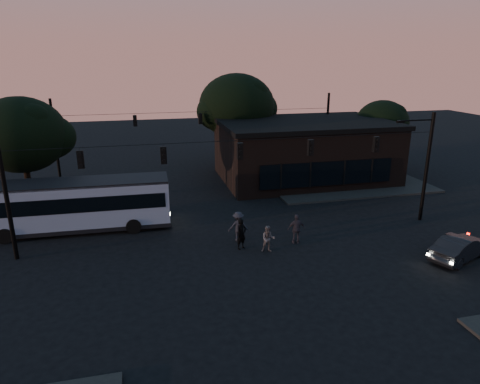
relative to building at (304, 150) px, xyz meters
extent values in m
plane|color=black|center=(-9.00, -15.97, -2.71)|extent=(120.00, 120.00, 0.00)
cube|color=black|center=(3.00, -1.97, -2.63)|extent=(14.00, 10.00, 0.15)
cube|color=black|center=(-23.00, -1.97, -2.63)|extent=(14.00, 10.00, 0.15)
cube|color=black|center=(0.00, 0.03, -0.21)|extent=(15.00, 10.00, 5.00)
cube|color=black|center=(0.00, 0.03, 2.49)|extent=(15.40, 10.40, 0.40)
cube|color=black|center=(0.00, -5.09, -0.91)|extent=(11.50, 0.18, 2.00)
cylinder|color=black|center=(-5.00, 6.03, -0.71)|extent=(0.44, 0.44, 4.00)
ellipsoid|color=black|center=(-5.00, 6.03, 3.49)|extent=(7.60, 7.60, 6.46)
cylinder|color=black|center=(9.00, 2.03, -1.21)|extent=(0.44, 0.44, 3.00)
ellipsoid|color=black|center=(9.00, 2.03, 1.94)|extent=(5.20, 5.20, 4.42)
cylinder|color=black|center=(-23.00, -2.97, -0.91)|extent=(0.44, 0.44, 3.60)
ellipsoid|color=black|center=(-23.00, -2.97, 2.87)|extent=(6.40, 6.40, 5.44)
cylinder|color=black|center=(-22.00, -11.97, 1.04)|extent=(0.24, 0.24, 7.50)
cylinder|color=black|center=(4.00, -11.97, 1.04)|extent=(0.24, 0.24, 7.50)
cylinder|color=black|center=(-9.00, -11.97, 3.49)|extent=(26.00, 0.03, 0.03)
cube|color=black|center=(-18.00, -11.97, 2.84)|extent=(0.34, 0.30, 1.00)
cube|color=black|center=(-13.50, -11.97, 2.84)|extent=(0.34, 0.30, 1.00)
cube|color=black|center=(-9.00, -11.97, 2.84)|extent=(0.34, 0.30, 1.00)
cube|color=black|center=(-4.50, -11.97, 2.84)|extent=(0.34, 0.30, 1.00)
cube|color=black|center=(0.00, -11.97, 2.84)|extent=(0.34, 0.30, 1.00)
cylinder|color=black|center=(-22.00, 4.03, 1.04)|extent=(0.24, 0.24, 7.50)
cylinder|color=black|center=(4.00, 4.03, 1.04)|extent=(0.24, 0.24, 7.50)
cylinder|color=black|center=(-9.00, 4.03, 3.29)|extent=(26.00, 0.03, 0.03)
cube|color=black|center=(-15.00, 4.03, 2.64)|extent=(0.34, 0.30, 1.00)
cube|color=black|center=(-9.00, 4.03, 2.64)|extent=(0.34, 0.30, 1.00)
cube|color=black|center=(-3.00, 4.03, 2.64)|extent=(0.34, 0.30, 1.00)
cube|color=#8088A3|center=(-19.02, -8.33, -0.84)|extent=(11.82, 2.98, 2.78)
cube|color=black|center=(-19.02, -8.33, -0.57)|extent=(11.35, 3.00, 0.96)
cube|color=black|center=(-19.02, -8.33, 0.55)|extent=(11.82, 2.98, 0.16)
cube|color=black|center=(-19.02, -8.33, -2.33)|extent=(11.92, 3.04, 0.27)
cylinder|color=black|center=(-23.17, -9.56, -2.23)|extent=(0.97, 0.29, 0.96)
cylinder|color=black|center=(-23.10, -6.89, -2.23)|extent=(0.97, 0.29, 0.96)
cylinder|color=black|center=(-15.53, -9.76, -2.23)|extent=(0.97, 0.29, 0.96)
cylinder|color=black|center=(-15.46, -7.09, -2.23)|extent=(0.97, 0.29, 0.96)
imported|color=black|center=(2.30, -17.84, -2.01)|extent=(4.46, 3.03, 1.39)
imported|color=black|center=(-9.32, -13.65, -1.77)|extent=(0.82, 0.73, 1.87)
imported|color=#50494A|center=(-7.90, -14.41, -1.90)|extent=(0.89, 0.75, 1.61)
imported|color=#2C2831|center=(-5.86, -13.65, -1.78)|extent=(1.13, 0.58, 1.86)
imported|color=black|center=(-9.23, -12.47, -1.76)|extent=(1.28, 0.80, 1.89)
camera|label=1|loc=(-14.86, -36.25, 8.19)|focal=32.00mm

